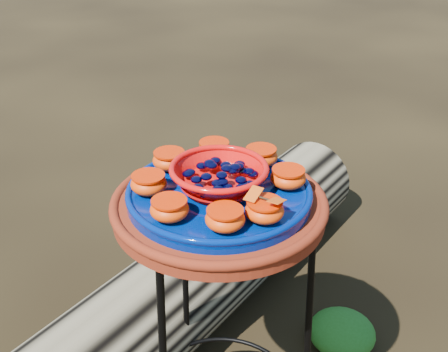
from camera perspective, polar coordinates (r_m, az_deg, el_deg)
name	(u,v)px	position (r m, az deg, el deg)	size (l,w,h in m)	color
plant_stand	(220,339)	(1.39, -0.43, -16.20)	(0.44, 0.44, 0.70)	black
terracotta_saucer	(219,207)	(1.16, -0.50, -3.20)	(0.44, 0.44, 0.04)	maroon
cobalt_plate	(219,195)	(1.14, -0.50, -1.91)	(0.37, 0.37, 0.02)	#001158
red_bowl	(219,178)	(1.12, -0.51, -0.23)	(0.19, 0.19, 0.05)	red
glass_gems	(219,161)	(1.10, -0.52, 1.52)	(0.15, 0.15, 0.02)	black
orange_half_0	(264,211)	(1.03, 4.13, -3.54)	(0.07, 0.07, 0.04)	red
orange_half_1	(288,178)	(1.14, 6.52, -0.19)	(0.07, 0.07, 0.04)	red
orange_half_2	(261,157)	(1.22, 3.77, 1.97)	(0.07, 0.07, 0.04)	red
orange_half_3	(214,150)	(1.25, -1.01, 2.65)	(0.07, 0.07, 0.04)	red
orange_half_4	(169,160)	(1.21, -5.57, 1.61)	(0.07, 0.07, 0.04)	red
orange_half_5	(149,184)	(1.12, -7.66, -0.79)	(0.07, 0.07, 0.04)	red
orange_half_6	(169,209)	(1.04, -5.56, -3.39)	(0.07, 0.07, 0.04)	red
orange_half_7	(225,219)	(1.00, 0.11, -4.39)	(0.07, 0.07, 0.04)	red
butterfly	(265,198)	(1.02, 4.19, -2.24)	(0.08, 0.05, 0.01)	#D74A0D
driftwood_log	(192,281)	(1.84, -3.25, -10.64)	(1.71, 0.45, 0.32)	black
foliage_right	(342,331)	(1.87, 11.90, -15.19)	(0.21, 0.21, 0.10)	#1C5013
foliage_back	(112,324)	(1.86, -11.34, -14.52)	(0.27, 0.27, 0.14)	#1C5013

